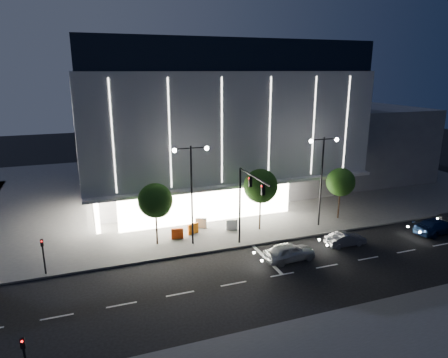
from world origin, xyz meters
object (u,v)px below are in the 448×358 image
ped_signal_near (25,357)px  car_third (436,226)px  tree_left (156,202)px  barrier_d (232,225)px  ped_signal_far (43,253)px  car_lead (290,252)px  car_second (346,239)px  barrier_a (193,229)px  tree_right (341,184)px  barrier_c (177,234)px  traffic_mast (247,195)px  street_lamp_east (322,169)px  street_lamp_west (191,181)px  tree_mid (261,188)px  barrier_b (201,223)px

ped_signal_near → car_third: 35.57m
ped_signal_near → tree_left: 17.23m
tree_left → barrier_d: size_ratio=5.20×
tree_left → barrier_d: tree_left is taller
ped_signal_far → car_lead: ped_signal_far is taller
car_second → barrier_d: car_second is taller
barrier_a → ped_signal_far: bearing=175.0°
tree_right → car_third: 9.66m
ped_signal_far → barrier_c: (10.95, 2.99, -1.24)m
ped_signal_far → car_third: bearing=-6.3°
barrier_d → traffic_mast: bearing=-83.3°
street_lamp_east → barrier_c: bearing=174.0°
barrier_d → car_third: bearing=-9.5°
tree_right → barrier_d: tree_right is taller
barrier_a → barrier_d: size_ratio=1.00×
street_lamp_east → barrier_a: (-12.38, 2.15, -5.31)m
street_lamp_east → car_second: (-0.26, -4.72, -5.35)m
street_lamp_east → car_third: bearing=-29.0°
barrier_d → car_lead: bearing=-61.0°
street_lamp_west → tree_left: size_ratio=1.57×
tree_mid → barrier_d: size_ratio=5.59×
ped_signal_far → car_second: (24.74, -3.22, -1.28)m
tree_right → street_lamp_east: bearing=-161.4°
street_lamp_west → street_lamp_east: 13.00m
street_lamp_east → tree_left: 16.12m
ped_signal_far → car_second: bearing=-7.4°
ped_signal_far → barrier_d: bearing=11.5°
street_lamp_west → street_lamp_east: same height
traffic_mast → car_lead: 5.81m
traffic_mast → tree_right: traffic_mast is taller
street_lamp_east → tree_right: (3.03, 1.02, -2.07)m
tree_mid → ped_signal_near: bearing=-142.6°
barrier_c → tree_left: bearing=-156.5°
street_lamp_west → barrier_d: (4.42, 1.84, -5.31)m
car_lead → barrier_b: size_ratio=3.97×
street_lamp_east → tree_left: (-15.97, 1.02, -1.92)m
traffic_mast → ped_signal_far: bearing=175.9°
barrier_b → barrier_c: size_ratio=1.00×
street_lamp_west → car_lead: 10.12m
car_lead → barrier_b: (-4.91, 8.84, -0.09)m
car_second → barrier_a: (-12.12, 6.87, 0.04)m
ped_signal_far → tree_mid: size_ratio=0.49×
traffic_mast → tree_left: (-6.97, 3.68, -0.99)m
barrier_b → barrier_c: (-2.81, -1.81, 0.00)m
street_lamp_west → barrier_a: 5.76m
ped_signal_near → tree_mid: 24.06m
street_lamp_east → ped_signal_near: street_lamp_east is taller
traffic_mast → car_third: 19.27m
tree_left → car_third: tree_left is taller
barrier_c → tree_right: bearing=8.3°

